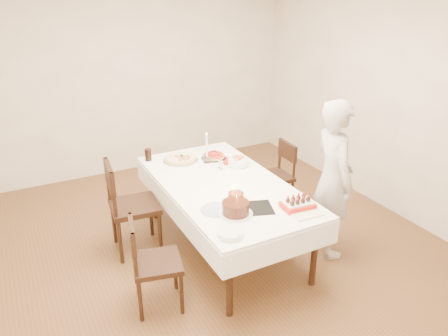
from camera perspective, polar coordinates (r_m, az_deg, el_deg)
name	(u,v)px	position (r m, az deg, el deg)	size (l,w,h in m)	color
floor	(220,247)	(4.76, -0.54, -10.25)	(5.00, 5.00, 0.00)	#533A1C
wall_back	(139,78)	(6.42, -11.03, 11.48)	(4.50, 0.04, 2.70)	beige
wall_right	(391,99)	(5.52, 20.93, 8.42)	(0.04, 5.00, 2.70)	beige
dining_table	(224,216)	(4.57, 0.00, -6.27)	(1.14, 2.14, 0.75)	white
chair_right_savory	(274,177)	(5.34, 6.49, -1.17)	(0.43, 0.43, 0.85)	black
chair_left_savory	(134,206)	(4.57, -11.62, -4.91)	(0.52, 0.52, 1.01)	black
chair_left_dessert	(157,263)	(3.83, -8.73, -12.18)	(0.44, 0.44, 0.86)	black
person	(333,179)	(4.46, 14.02, -1.45)	(0.59, 0.39, 1.63)	beige
pizza_white	(181,159)	(4.95, -5.70, 1.16)	(0.39, 0.39, 0.04)	beige
pizza_pepperoni	(214,156)	(5.00, -1.37, 1.54)	(0.28, 0.28, 0.04)	red
red_placemat	(232,161)	(4.94, 1.03, 0.96)	(0.23, 0.23, 0.01)	#B21E1E
pasta_bowl	(238,162)	(4.79, 1.86, 0.80)	(0.22, 0.22, 0.07)	white
taper_candle	(207,147)	(4.83, -2.28, 2.70)	(0.08, 0.08, 0.36)	white
shaker_pair	(221,165)	(4.70, -0.37, 0.40)	(0.09, 0.09, 0.10)	white
cola_glass	(148,155)	(5.00, -9.87, 1.73)	(0.07, 0.07, 0.14)	black
layer_cake	(236,208)	(3.81, 1.54, -5.28)	(0.30, 0.30, 0.12)	#38180E
cake_board	(257,208)	(3.95, 4.31, -5.25)	(0.28, 0.28, 0.01)	black
birthday_cake	(236,194)	(4.00, 1.58, -3.40)	(0.14, 0.14, 0.15)	#3C1B10
strawberry_box	(298,204)	(3.98, 9.61, -4.69)	(0.29, 0.19, 0.07)	red
box_lid	(306,214)	(3.91, 10.66, -5.91)	(0.28, 0.19, 0.02)	beige
plate_stack	(230,233)	(3.53, 0.82, -8.54)	(0.21, 0.21, 0.04)	white
china_plate	(216,210)	(3.90, -1.09, -5.45)	(0.28, 0.28, 0.01)	white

